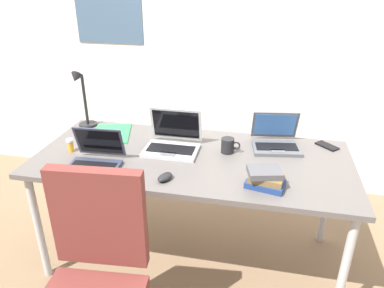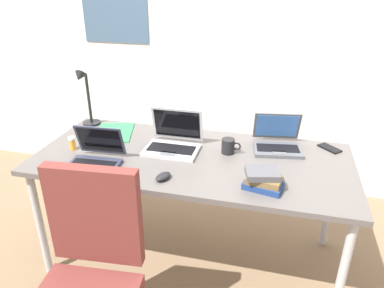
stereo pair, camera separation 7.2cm
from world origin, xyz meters
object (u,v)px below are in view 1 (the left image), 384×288
(book_stack, at_px, (265,178))
(computer_mouse, at_px, (165,177))
(coffee_mug, at_px, (228,145))
(laptop_near_mouse, at_px, (276,141))
(laptop_center, at_px, (95,160))
(pill_bottle, at_px, (70,145))
(cell_phone, at_px, (327,146))
(paper_folder_front_right, at_px, (112,134))
(laptop_back_right, at_px, (173,142))
(desk_lamp, at_px, (82,100))

(book_stack, bearing_deg, computer_mouse, -175.14)
(computer_mouse, relative_size, coffee_mug, 0.85)
(laptop_near_mouse, height_order, book_stack, laptop_near_mouse)
(laptop_center, xyz_separation_m, pill_bottle, (-0.22, 0.14, -0.00))
(computer_mouse, relative_size, pill_bottle, 1.22)
(laptop_center, xyz_separation_m, book_stack, (0.91, -0.02, 0.00))
(cell_phone, bearing_deg, laptop_near_mouse, 148.17)
(paper_folder_front_right, bearing_deg, book_stack, -23.99)
(laptop_center, bearing_deg, cell_phone, 22.37)
(computer_mouse, distance_m, coffee_mug, 0.47)
(computer_mouse, height_order, paper_folder_front_right, computer_mouse)
(laptop_back_right, height_order, coffee_mug, laptop_back_right)
(desk_lamp, bearing_deg, pill_bottle, -76.33)
(desk_lamp, xyz_separation_m, book_stack, (1.22, -0.52, -0.15))
(computer_mouse, bearing_deg, laptop_back_right, 123.02)
(laptop_back_right, height_order, computer_mouse, laptop_back_right)
(laptop_center, distance_m, pill_bottle, 0.26)
(computer_mouse, relative_size, cell_phone, 0.71)
(laptop_center, xyz_separation_m, cell_phone, (1.27, 0.52, -0.04))
(desk_lamp, relative_size, coffee_mug, 3.54)
(laptop_near_mouse, distance_m, computer_mouse, 0.75)
(laptop_back_right, height_order, paper_folder_front_right, laptop_back_right)
(laptop_center, xyz_separation_m, coffee_mug, (0.69, 0.32, 0.00))
(laptop_center, bearing_deg, coffee_mug, 25.07)
(pill_bottle, bearing_deg, book_stack, -7.94)
(cell_phone, height_order, coffee_mug, coffee_mug)
(cell_phone, xyz_separation_m, paper_folder_front_right, (-1.36, -0.09, -0.00))
(desk_lamp, xyz_separation_m, computer_mouse, (0.72, -0.56, -0.18))
(laptop_back_right, xyz_separation_m, laptop_center, (-0.36, -0.29, -0.00))
(laptop_center, bearing_deg, computer_mouse, -8.34)
(pill_bottle, bearing_deg, computer_mouse, -17.56)
(book_stack, bearing_deg, desk_lamp, 157.02)
(computer_mouse, xyz_separation_m, coffee_mug, (0.27, 0.38, 0.03))
(laptop_back_right, height_order, laptop_center, laptop_back_right)
(laptop_center, relative_size, coffee_mug, 2.56)
(paper_folder_front_right, bearing_deg, coffee_mug, -7.80)
(laptop_near_mouse, bearing_deg, pill_bottle, -165.27)
(laptop_near_mouse, xyz_separation_m, computer_mouse, (-0.55, -0.51, -0.03))
(paper_folder_front_right, bearing_deg, laptop_back_right, -16.67)
(computer_mouse, bearing_deg, paper_folder_front_right, 160.31)
(paper_folder_front_right, bearing_deg, laptop_near_mouse, 1.29)
(laptop_back_right, height_order, pill_bottle, laptop_back_right)
(desk_lamp, height_order, laptop_center, desk_lamp)
(cell_phone, bearing_deg, coffee_mug, 154.21)
(desk_lamp, height_order, coffee_mug, desk_lamp)
(laptop_back_right, distance_m, coffee_mug, 0.33)
(cell_phone, relative_size, paper_folder_front_right, 0.44)
(pill_bottle, bearing_deg, coffee_mug, 11.26)
(desk_lamp, bearing_deg, coffee_mug, -10.16)
(computer_mouse, height_order, coffee_mug, coffee_mug)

